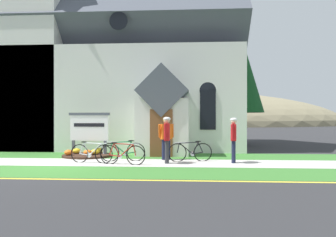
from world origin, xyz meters
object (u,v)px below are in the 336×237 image
at_px(cyclist_in_red_jersey, 166,135).
at_px(bicycle_yellow, 123,151).
at_px(roadside_conifer, 238,68).
at_px(bicycle_red, 91,153).
at_px(cyclist_in_blue_jersey, 234,136).
at_px(cyclist_in_white_jersey, 167,136).
at_px(bicycle_silver, 190,152).
at_px(church_sign, 89,128).
at_px(bicycle_white, 122,154).

bearing_deg(cyclist_in_red_jersey, bicycle_yellow, -161.54).
xyz_separation_m(bicycle_yellow, roadside_conifer, (5.64, 8.16, 4.47)).
bearing_deg(bicycle_red, cyclist_in_blue_jersey, 3.73).
xyz_separation_m(bicycle_yellow, cyclist_in_blue_jersey, (4.32, -0.24, 0.63)).
height_order(bicycle_red, cyclist_in_white_jersey, cyclist_in_white_jersey).
distance_m(bicycle_silver, cyclist_in_red_jersey, 1.27).
bearing_deg(roadside_conifer, bicycle_red, -127.63).
distance_m(cyclist_in_blue_jersey, cyclist_in_white_jersey, 2.55).
xyz_separation_m(church_sign, bicycle_red, (0.79, -2.33, -0.88)).
bearing_deg(cyclist_in_blue_jersey, roadside_conifer, 81.06).
xyz_separation_m(bicycle_yellow, cyclist_in_red_jersey, (1.68, 0.56, 0.62)).
relative_size(cyclist_in_white_jersey, roadside_conifer, 0.23).
xyz_separation_m(bicycle_red, bicycle_silver, (3.78, 0.68, 0.00)).
bearing_deg(church_sign, bicycle_white, -52.60).
bearing_deg(bicycle_white, cyclist_in_white_jersey, 13.99).
height_order(bicycle_white, cyclist_in_white_jersey, cyclist_in_white_jersey).
relative_size(church_sign, bicycle_yellow, 1.12).
bearing_deg(cyclist_in_blue_jersey, church_sign, 162.41).
relative_size(church_sign, bicycle_white, 1.12).
xyz_separation_m(cyclist_in_red_jersey, roadside_conifer, (3.97, 7.60, 3.85)).
height_order(bicycle_white, cyclist_in_blue_jersey, cyclist_in_blue_jersey).
height_order(bicycle_yellow, roadside_conifer, roadside_conifer).
xyz_separation_m(bicycle_silver, cyclist_in_red_jersey, (-0.99, 0.48, 0.63)).
relative_size(bicycle_silver, cyclist_in_red_jersey, 1.01).
xyz_separation_m(bicycle_white, cyclist_in_white_jersey, (1.63, 0.41, 0.66)).
bearing_deg(bicycle_white, bicycle_silver, 22.54).
bearing_deg(cyclist_in_white_jersey, bicycle_yellow, 162.82).
bearing_deg(church_sign, bicycle_silver, -19.87).
height_order(bicycle_yellow, cyclist_in_red_jersey, cyclist_in_red_jersey).
height_order(bicycle_silver, cyclist_in_blue_jersey, cyclist_in_blue_jersey).
bearing_deg(bicycle_silver, cyclist_in_red_jersey, 154.42).
bearing_deg(cyclist_in_blue_jersey, bicycle_white, -170.18).
relative_size(church_sign, cyclist_in_blue_jersey, 1.13).
distance_m(bicycle_white, cyclist_in_white_jersey, 1.80).
relative_size(bicycle_red, bicycle_silver, 0.98).
xyz_separation_m(cyclist_in_red_jersey, cyclist_in_white_jersey, (0.11, -1.11, 0.03)).
bearing_deg(roadside_conifer, cyclist_in_blue_jersey, -98.94).
distance_m(bicycle_red, cyclist_in_blue_jersey, 5.48).
relative_size(cyclist_in_blue_jersey, cyclist_in_white_jersey, 0.98).
height_order(church_sign, roadside_conifer, roadside_conifer).
relative_size(church_sign, cyclist_in_white_jersey, 1.11).
bearing_deg(cyclist_in_blue_jersey, cyclist_in_white_jersey, -172.91).
height_order(cyclist_in_blue_jersey, roadside_conifer, roadside_conifer).
relative_size(bicycle_white, roadside_conifer, 0.23).
xyz_separation_m(bicycle_red, roadside_conifer, (6.75, 8.76, 4.48)).
bearing_deg(cyclist_in_blue_jersey, bicycle_yellow, 176.85).
bearing_deg(bicycle_white, bicycle_red, 163.92).
bearing_deg(bicycle_yellow, bicycle_red, -151.90).
relative_size(bicycle_silver, roadside_conifer, 0.23).
xyz_separation_m(bicycle_silver, cyclist_in_blue_jersey, (1.65, -0.32, 0.64)).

